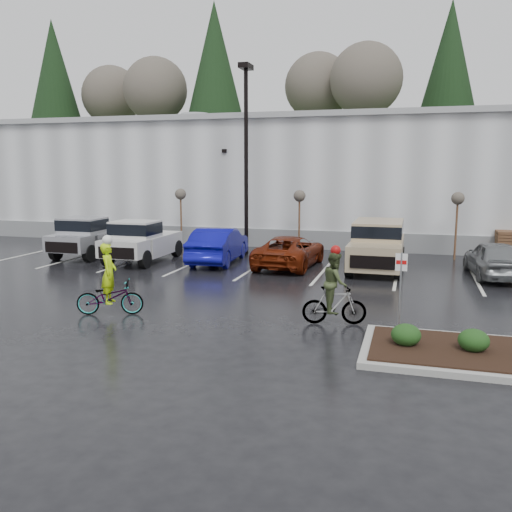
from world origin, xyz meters
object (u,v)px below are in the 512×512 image
(sapling_west, at_px, (181,197))
(suv_tan, at_px, (377,246))
(sapling_mid, at_px, (299,199))
(pickup_white, at_px, (145,240))
(car_grey, at_px, (494,259))
(cyclist_hivis, at_px, (110,290))
(cyclist_olive, at_px, (335,296))
(sapling_east, at_px, (458,202))
(fire_lane_sign, at_px, (400,283))
(car_blue, at_px, (219,245))
(car_red, at_px, (290,251))
(pickup_silver, at_px, (93,236))
(pallet_stack_a, at_px, (509,245))
(lamppost, at_px, (246,139))

(sapling_west, distance_m, suv_tan, 11.35)
(sapling_mid, xyz_separation_m, pickup_white, (-6.43, -4.28, -1.75))
(car_grey, relative_size, cyclist_hivis, 1.82)
(suv_tan, xyz_separation_m, cyclist_olive, (-0.59, -8.57, -0.21))
(suv_tan, xyz_separation_m, car_grey, (4.59, -0.28, -0.29))
(sapling_east, bearing_deg, fire_lane_sign, -99.75)
(car_blue, distance_m, car_red, 3.38)
(sapling_west, xyz_separation_m, fire_lane_sign, (11.80, -12.80, -1.32))
(sapling_mid, height_order, suv_tan, sapling_mid)
(pickup_white, bearing_deg, car_blue, 8.40)
(suv_tan, bearing_deg, car_blue, -178.80)
(pickup_silver, bearing_deg, sapling_mid, 20.19)
(cyclist_hivis, bearing_deg, car_blue, -19.27)
(sapling_mid, distance_m, suv_tan, 5.75)
(car_blue, relative_size, car_red, 1.00)
(car_red, xyz_separation_m, car_grey, (8.32, -0.02, 0.06))
(sapling_mid, distance_m, sapling_east, 7.50)
(pallet_stack_a, bearing_deg, sapling_east, -158.20)
(car_blue, relative_size, cyclist_hivis, 2.06)
(sapling_west, height_order, cyclist_olive, sapling_west)
(sapling_west, relative_size, cyclist_olive, 1.43)
(car_red, xyz_separation_m, suv_tan, (3.73, 0.26, 0.35))
(suv_tan, height_order, cyclist_olive, cyclist_olive)
(pickup_silver, relative_size, car_red, 1.06)
(car_grey, xyz_separation_m, cyclist_olive, (-5.18, -8.29, 0.08))
(sapling_west, bearing_deg, fire_lane_sign, -47.33)
(car_blue, bearing_deg, sapling_east, -164.60)
(sapling_west, height_order, sapling_mid, same)
(sapling_west, distance_m, pallet_stack_a, 16.66)
(lamppost, height_order, pallet_stack_a, lamppost)
(lamppost, relative_size, car_red, 1.87)
(pickup_silver, height_order, suv_tan, suv_tan)
(cyclist_hivis, bearing_deg, pickup_white, 2.27)
(lamppost, height_order, car_grey, lamppost)
(sapling_mid, relative_size, pickup_silver, 0.62)
(lamppost, distance_m, pallet_stack_a, 13.61)
(lamppost, xyz_separation_m, car_grey, (11.21, -2.90, -4.95))
(sapling_east, height_order, suv_tan, sapling_east)
(pickup_white, relative_size, cyclist_hivis, 2.18)
(sapling_mid, bearing_deg, cyclist_olive, -73.83)
(sapling_mid, bearing_deg, cyclist_hivis, -103.02)
(sapling_mid, xyz_separation_m, car_red, (0.40, -3.88, -2.04))
(pickup_silver, height_order, car_blue, pickup_silver)
(fire_lane_sign, xyz_separation_m, car_grey, (3.41, 8.90, -0.67))
(pickup_silver, distance_m, pickup_white, 3.30)
(sapling_east, height_order, car_grey, sapling_east)
(sapling_mid, xyz_separation_m, pallet_stack_a, (10.00, 1.00, -2.05))
(sapling_mid, bearing_deg, sapling_west, 180.00)
(car_grey, height_order, cyclist_hivis, cyclist_hivis)
(car_blue, bearing_deg, fire_lane_sign, 128.11)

